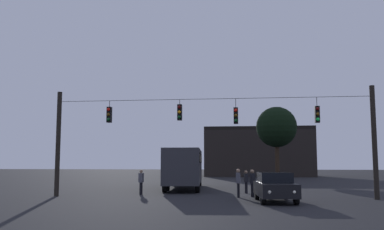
{
  "coord_description": "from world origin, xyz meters",
  "views": [
    {
      "loc": [
        1.96,
        -8.93,
        2.06
      ],
      "look_at": [
        -1.37,
        18.59,
        5.16
      ],
      "focal_mm": 39.4,
      "sensor_mm": 36.0,
      "label": 1
    }
  ],
  "objects_px": {
    "city_bus": "(185,165)",
    "pedestrian_crossing_center": "(238,181)",
    "car_near_right": "(275,186)",
    "pedestrian_crossing_right": "(252,182)",
    "pedestrian_crossing_left": "(246,181)",
    "tree_left_silhouette": "(277,127)",
    "pedestrian_near_bus": "(141,181)"
  },
  "relations": [
    {
      "from": "car_near_right",
      "to": "pedestrian_crossing_left",
      "type": "bearing_deg",
      "value": 103.96
    },
    {
      "from": "city_bus",
      "to": "pedestrian_crossing_center",
      "type": "relative_size",
      "value": 6.72
    },
    {
      "from": "car_near_right",
      "to": "pedestrian_crossing_right",
      "type": "bearing_deg",
      "value": 110.27
    },
    {
      "from": "city_bus",
      "to": "pedestrian_crossing_right",
      "type": "xyz_separation_m",
      "value": [
        5.07,
        -7.24,
        -0.96
      ]
    },
    {
      "from": "car_near_right",
      "to": "tree_left_silhouette",
      "type": "xyz_separation_m",
      "value": [
        2.02,
        23.59,
        4.99
      ]
    },
    {
      "from": "pedestrian_crossing_center",
      "to": "city_bus",
      "type": "bearing_deg",
      "value": 119.09
    },
    {
      "from": "pedestrian_crossing_right",
      "to": "tree_left_silhouette",
      "type": "bearing_deg",
      "value": 81.45
    },
    {
      "from": "pedestrian_crossing_center",
      "to": "tree_left_silhouette",
      "type": "relative_size",
      "value": 0.21
    },
    {
      "from": "car_near_right",
      "to": "pedestrian_crossing_right",
      "type": "height_order",
      "value": "pedestrian_crossing_right"
    },
    {
      "from": "car_near_right",
      "to": "pedestrian_crossing_center",
      "type": "height_order",
      "value": "pedestrian_crossing_center"
    },
    {
      "from": "car_near_right",
      "to": "pedestrian_crossing_right",
      "type": "relative_size",
      "value": 2.75
    },
    {
      "from": "pedestrian_crossing_left",
      "to": "car_near_right",
      "type": "bearing_deg",
      "value": -76.04
    },
    {
      "from": "car_near_right",
      "to": "pedestrian_crossing_left",
      "type": "height_order",
      "value": "car_near_right"
    },
    {
      "from": "city_bus",
      "to": "pedestrian_crossing_right",
      "type": "relative_size",
      "value": 6.92
    },
    {
      "from": "pedestrian_crossing_center",
      "to": "tree_left_silhouette",
      "type": "distance_m",
      "value": 21.94
    },
    {
      "from": "pedestrian_crossing_left",
      "to": "pedestrian_crossing_right",
      "type": "distance_m",
      "value": 2.86
    },
    {
      "from": "pedestrian_crossing_left",
      "to": "pedestrian_crossing_center",
      "type": "height_order",
      "value": "pedestrian_crossing_center"
    },
    {
      "from": "car_near_right",
      "to": "pedestrian_crossing_center",
      "type": "bearing_deg",
      "value": 126.85
    },
    {
      "from": "car_near_right",
      "to": "pedestrian_near_bus",
      "type": "distance_m",
      "value": 8.93
    },
    {
      "from": "car_near_right",
      "to": "pedestrian_crossing_left",
      "type": "relative_size",
      "value": 2.95
    },
    {
      "from": "city_bus",
      "to": "tree_left_silhouette",
      "type": "relative_size",
      "value": 1.39
    },
    {
      "from": "pedestrian_crossing_right",
      "to": "pedestrian_near_bus",
      "type": "height_order",
      "value": "pedestrian_crossing_right"
    },
    {
      "from": "city_bus",
      "to": "pedestrian_crossing_left",
      "type": "distance_m",
      "value": 6.53
    },
    {
      "from": "pedestrian_crossing_right",
      "to": "tree_left_silhouette",
      "type": "distance_m",
      "value": 21.44
    },
    {
      "from": "city_bus",
      "to": "car_near_right",
      "type": "relative_size",
      "value": 2.51
    },
    {
      "from": "pedestrian_crossing_left",
      "to": "pedestrian_near_bus",
      "type": "xyz_separation_m",
      "value": [
        -6.62,
        -1.94,
        0.04
      ]
    },
    {
      "from": "car_near_right",
      "to": "pedestrian_near_bus",
      "type": "height_order",
      "value": "pedestrian_near_bus"
    },
    {
      "from": "car_near_right",
      "to": "pedestrian_crossing_center",
      "type": "xyz_separation_m",
      "value": [
        -1.92,
        2.56,
        0.14
      ]
    },
    {
      "from": "city_bus",
      "to": "pedestrian_crossing_left",
      "type": "xyz_separation_m",
      "value": [
        4.72,
        -4.4,
        -1.03
      ]
    },
    {
      "from": "city_bus",
      "to": "pedestrian_crossing_center",
      "type": "bearing_deg",
      "value": -60.91
    },
    {
      "from": "car_near_right",
      "to": "pedestrian_crossing_left",
      "type": "xyz_separation_m",
      "value": [
        -1.44,
        5.78,
        0.04
      ]
    },
    {
      "from": "city_bus",
      "to": "pedestrian_crossing_left",
      "type": "bearing_deg",
      "value": -42.97
    }
  ]
}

